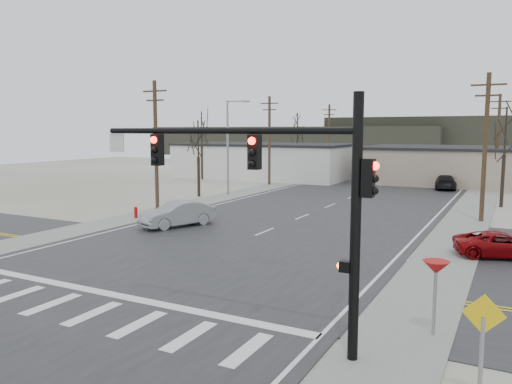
% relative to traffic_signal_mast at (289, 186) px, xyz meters
% --- Properties ---
extents(ground, '(140.00, 140.00, 0.00)m').
position_rel_traffic_signal_mast_xyz_m(ground, '(-7.89, 6.20, -4.67)').
color(ground, silver).
rests_on(ground, ground).
extents(main_road, '(18.00, 110.00, 0.05)m').
position_rel_traffic_signal_mast_xyz_m(main_road, '(-7.89, 21.20, -4.65)').
color(main_road, '#242426').
rests_on(main_road, ground).
extents(cross_road, '(90.00, 10.00, 0.04)m').
position_rel_traffic_signal_mast_xyz_m(cross_road, '(-7.89, 6.20, -4.65)').
color(cross_road, '#242426').
rests_on(cross_road, ground).
extents(sidewalk_left, '(3.00, 90.00, 0.06)m').
position_rel_traffic_signal_mast_xyz_m(sidewalk_left, '(-18.49, 26.20, -4.64)').
color(sidewalk_left, gray).
rests_on(sidewalk_left, ground).
extents(sidewalk_right, '(3.00, 90.00, 0.06)m').
position_rel_traffic_signal_mast_xyz_m(sidewalk_right, '(2.71, 26.20, -4.64)').
color(sidewalk_right, gray).
rests_on(sidewalk_right, ground).
extents(traffic_signal_mast, '(8.95, 0.43, 7.20)m').
position_rel_traffic_signal_mast_xyz_m(traffic_signal_mast, '(0.00, 0.00, 0.00)').
color(traffic_signal_mast, black).
rests_on(traffic_signal_mast, ground).
extents(fire_hydrant, '(0.24, 0.24, 0.87)m').
position_rel_traffic_signal_mast_xyz_m(fire_hydrant, '(-18.09, 14.20, -4.22)').
color(fire_hydrant, '#A50C0C').
rests_on(fire_hydrant, ground).
extents(yield_sign, '(0.80, 0.80, 2.35)m').
position_rel_traffic_signal_mast_xyz_m(yield_sign, '(3.61, 2.70, -2.61)').
color(yield_sign, gray).
rests_on(yield_sign, ground).
extents(diamond_sign, '(0.92, 0.10, 2.61)m').
position_rel_traffic_signal_mast_xyz_m(diamond_sign, '(5.11, -0.80, -3.07)').
color(diamond_sign, gray).
rests_on(diamond_sign, ground).
extents(building_left_far, '(22.30, 12.30, 4.50)m').
position_rel_traffic_signal_mast_xyz_m(building_left_far, '(-23.89, 46.20, -2.42)').
color(building_left_far, silver).
rests_on(building_left_far, ground).
extents(building_right_far, '(26.30, 14.30, 4.30)m').
position_rel_traffic_signal_mast_xyz_m(building_right_far, '(2.11, 50.20, -2.52)').
color(building_right_far, tan).
rests_on(building_right_far, ground).
extents(upole_left_b, '(2.20, 0.30, 10.00)m').
position_rel_traffic_signal_mast_xyz_m(upole_left_b, '(-19.39, 18.20, 0.55)').
color(upole_left_b, '#4C3A23').
rests_on(upole_left_b, ground).
extents(upole_left_c, '(2.20, 0.30, 10.00)m').
position_rel_traffic_signal_mast_xyz_m(upole_left_c, '(-19.39, 38.20, 0.55)').
color(upole_left_c, '#4C3A23').
rests_on(upole_left_c, ground).
extents(upole_left_d, '(2.20, 0.30, 10.00)m').
position_rel_traffic_signal_mast_xyz_m(upole_left_d, '(-19.39, 58.20, 0.55)').
color(upole_left_d, '#4C3A23').
rests_on(upole_left_d, ground).
extents(upole_right_a, '(2.20, 0.30, 10.00)m').
position_rel_traffic_signal_mast_xyz_m(upole_right_a, '(3.61, 24.20, 0.55)').
color(upole_right_a, '#4C3A23').
rests_on(upole_right_a, ground).
extents(upole_right_b, '(2.20, 0.30, 10.00)m').
position_rel_traffic_signal_mast_xyz_m(upole_right_b, '(3.61, 46.20, 0.55)').
color(upole_right_b, '#4C3A23').
rests_on(upole_right_b, ground).
extents(streetlight_main, '(2.40, 0.25, 9.00)m').
position_rel_traffic_signal_mast_xyz_m(streetlight_main, '(-18.69, 28.20, 0.41)').
color(streetlight_main, gray).
rests_on(streetlight_main, ground).
extents(tree_left_near, '(3.30, 3.30, 7.35)m').
position_rel_traffic_signal_mast_xyz_m(tree_left_near, '(-20.89, 26.20, 0.55)').
color(tree_left_near, black).
rests_on(tree_left_near, ground).
extents(tree_right_mid, '(3.74, 3.74, 8.33)m').
position_rel_traffic_signal_mast_xyz_m(tree_right_mid, '(4.61, 32.20, 1.26)').
color(tree_right_mid, black).
rests_on(tree_right_mid, ground).
extents(tree_left_far, '(3.96, 3.96, 8.82)m').
position_rel_traffic_signal_mast_xyz_m(tree_left_far, '(-21.89, 52.20, 1.61)').
color(tree_left_far, black).
rests_on(tree_left_far, ground).
extents(tree_left_mid, '(3.96, 3.96, 8.82)m').
position_rel_traffic_signal_mast_xyz_m(tree_left_mid, '(-29.89, 40.20, 1.61)').
color(tree_left_mid, black).
rests_on(tree_left_mid, ground).
extents(hill_left, '(70.00, 18.00, 7.00)m').
position_rel_traffic_signal_mast_xyz_m(hill_left, '(-42.89, 98.20, -1.17)').
color(hill_left, '#333026').
rests_on(hill_left, ground).
extents(sedan_crossing, '(3.47, 5.17, 1.61)m').
position_rel_traffic_signal_mast_xyz_m(sedan_crossing, '(-13.67, 13.14, -3.82)').
color(sedan_crossing, gray).
rests_on(sedan_crossing, main_road).
extents(car_far_a, '(2.91, 5.44, 1.50)m').
position_rel_traffic_signal_mast_xyz_m(car_far_a, '(-1.04, 42.97, -3.88)').
color(car_far_a, black).
rests_on(car_far_a, main_road).
extents(car_far_b, '(1.78, 4.27, 1.45)m').
position_rel_traffic_signal_mast_xyz_m(car_far_b, '(-9.36, 67.66, -3.91)').
color(car_far_b, black).
rests_on(car_far_b, main_road).
extents(car_parked_red, '(4.85, 3.33, 1.23)m').
position_rel_traffic_signal_mast_xyz_m(car_parked_red, '(5.14, 14.15, -4.02)').
color(car_parked_red, maroon).
rests_on(car_parked_red, parking_lot).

